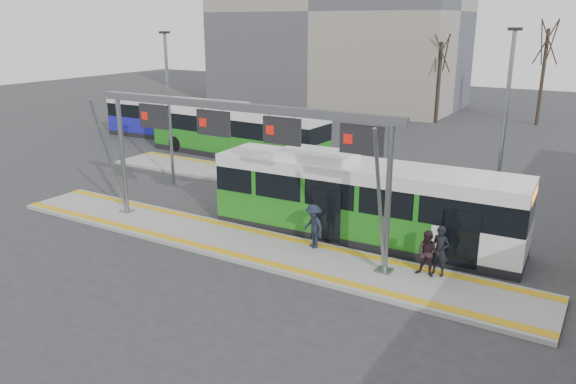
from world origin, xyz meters
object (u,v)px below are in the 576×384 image
Objects in this scene: passenger_b at (428,254)px; gantry at (238,132)px; passenger_a at (440,251)px; hero_bus at (362,201)px; passenger_c at (313,226)px.

gantry is at bearing -178.11° from passenger_b.
passenger_b is (-0.30, -0.26, -0.07)m from passenger_a.
passenger_a is 1.09× the size of passenger_b.
passenger_b is at bearing -37.30° from hero_bus.
passenger_c reaches higher than passenger_b.
passenger_b is (7.16, 0.44, -3.38)m from gantry.
passenger_b is at bearing 25.49° from passenger_c.
passenger_a is 1.03× the size of passenger_c.
hero_bus is 4.12m from passenger_b.
passenger_c is at bearing -172.67° from passenger_a.
hero_bus is at bearing 93.12° from passenger_c.
hero_bus is (3.81, 2.76, -2.80)m from gantry.
gantry is 5.47m from hero_bus.
passenger_b is at bearing -132.72° from passenger_a.
hero_bus is 4.23m from passenger_a.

